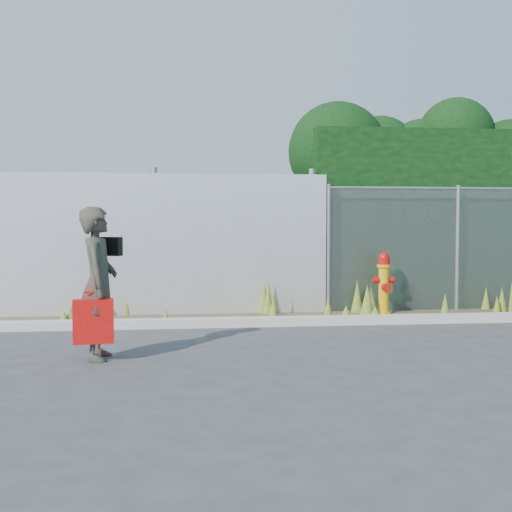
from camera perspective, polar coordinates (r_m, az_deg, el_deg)
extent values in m
plane|color=#3A3B3D|center=(7.27, 3.65, -8.46)|extent=(80.00, 80.00, 0.00)
cube|color=#B0AA9F|center=(9.01, 1.61, -5.84)|extent=(16.00, 0.22, 0.12)
cube|color=#4B3E2B|center=(9.61, 1.10, -5.61)|extent=(16.00, 1.20, 0.01)
cone|color=#577021|center=(9.51, -8.03, -5.21)|extent=(0.09, 0.09, 0.18)
cone|color=#577021|center=(9.14, -13.39, -5.20)|extent=(0.16, 0.16, 0.30)
cone|color=#577021|center=(9.33, -16.15, -5.13)|extent=(0.21, 0.21, 0.29)
cone|color=#577021|center=(9.72, 6.44, -4.59)|extent=(0.14, 0.14, 0.33)
cone|color=#577021|center=(9.63, 8.02, -5.03)|extent=(0.19, 0.19, 0.21)
cone|color=#577021|center=(10.01, 1.10, -3.74)|extent=(0.17, 0.17, 0.54)
cone|color=#577021|center=(9.82, 1.60, -4.06)|extent=(0.09, 0.09, 0.47)
cone|color=#577021|center=(10.57, 10.19, -3.67)|extent=(0.21, 0.21, 0.45)
cone|color=#577021|center=(9.40, 1.57, -4.66)|extent=(0.17, 0.17, 0.38)
cone|color=#577021|center=(10.32, 8.98, -3.63)|extent=(0.20, 0.20, 0.52)
cone|color=#577021|center=(9.70, 10.57, -5.05)|extent=(0.21, 0.21, 0.19)
cone|color=#577021|center=(10.67, 21.75, -3.57)|extent=(0.09, 0.09, 0.52)
cone|color=#577021|center=(10.01, -13.31, -4.79)|extent=(0.20, 0.20, 0.20)
cone|color=#577021|center=(11.23, 19.77, -3.60)|extent=(0.15, 0.15, 0.38)
cone|color=#577021|center=(10.14, 0.74, -3.65)|extent=(0.18, 0.18, 0.54)
cone|color=#577021|center=(10.82, 20.62, -4.11)|extent=(0.13, 0.13, 0.28)
cone|color=#577021|center=(9.27, -16.70, -5.41)|extent=(0.21, 0.21, 0.22)
cone|color=#577021|center=(10.10, 16.45, -4.29)|extent=(0.16, 0.16, 0.37)
cone|color=#577021|center=(10.11, -11.41, -3.83)|extent=(0.11, 0.11, 0.50)
cone|color=#577021|center=(9.90, 9.86, -4.01)|extent=(0.23, 0.23, 0.49)
cone|color=#577021|center=(10.98, 21.01, -3.71)|extent=(0.16, 0.16, 0.40)
cube|color=silver|center=(10.21, -17.76, 0.93)|extent=(8.50, 0.08, 2.20)
cylinder|color=gray|center=(10.15, -9.01, 1.30)|extent=(0.10, 0.10, 2.30)
cylinder|color=gray|center=(10.35, 4.97, 1.36)|extent=(0.10, 0.10, 2.30)
cylinder|color=gray|center=(10.29, 6.46, 0.65)|extent=(0.07, 0.07, 2.05)
cylinder|color=gray|center=(10.97, 17.47, 0.67)|extent=(0.07, 0.07, 2.05)
cube|color=black|center=(12.46, 21.31, 3.05)|extent=(7.30, 1.60, 3.00)
sphere|color=black|center=(11.56, 7.24, 9.21)|extent=(1.74, 1.74, 1.74)
sphere|color=black|center=(11.90, 10.99, 8.99)|extent=(1.32, 1.32, 1.32)
sphere|color=black|center=(11.93, 14.36, 9.02)|extent=(1.13, 1.13, 1.13)
sphere|color=black|center=(12.06, 17.33, 10.17)|extent=(1.33, 1.33, 1.33)
sphere|color=black|center=(12.31, 21.57, 8.10)|extent=(1.35, 1.35, 1.35)
cylinder|color=#DBA20B|center=(10.23, 11.25, -5.02)|extent=(0.25, 0.25, 0.05)
cylinder|color=#DBA20B|center=(10.19, 11.27, -3.07)|extent=(0.16, 0.16, 0.75)
cylinder|color=#DBA20B|center=(10.16, 11.29, -0.86)|extent=(0.21, 0.21, 0.04)
cylinder|color=#B20F0A|center=(10.15, 11.30, -0.51)|extent=(0.19, 0.19, 0.09)
sphere|color=#B20F0A|center=(10.15, 11.30, -0.16)|extent=(0.17, 0.17, 0.17)
cylinder|color=#B20F0A|center=(10.14, 11.30, 0.34)|extent=(0.04, 0.04, 0.04)
cylinder|color=#B20F0A|center=(10.14, 10.61, -2.12)|extent=(0.09, 0.10, 0.10)
cylinder|color=#B20F0A|center=(10.21, 11.94, -2.09)|extent=(0.09, 0.10, 0.10)
cylinder|color=#B20F0A|center=(10.07, 11.49, -2.77)|extent=(0.13, 0.11, 0.13)
imported|color=#0D5541|center=(6.94, -13.83, -2.37)|extent=(0.39, 0.59, 1.61)
cube|color=#A80C09|center=(6.81, -14.25, -5.65)|extent=(0.41, 0.15, 0.45)
cylinder|color=#A80C09|center=(6.77, -14.28, -3.13)|extent=(0.19, 0.02, 0.02)
cube|color=black|center=(7.11, -12.93, 0.84)|extent=(0.27, 0.11, 0.20)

